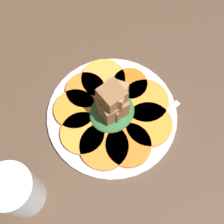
% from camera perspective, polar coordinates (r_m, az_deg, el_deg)
% --- Properties ---
extents(table_slab, '(1.20, 1.20, 0.02)m').
position_cam_1_polar(table_slab, '(0.64, 0.00, -1.08)').
color(table_slab, '#4C3828').
rests_on(table_slab, ground).
extents(plate, '(0.26, 0.26, 0.01)m').
position_cam_1_polar(plate, '(0.62, 0.00, -0.56)').
color(plate, silver).
rests_on(plate, table_slab).
extents(carrot_slice_0, '(0.08, 0.08, 0.01)m').
position_cam_1_polar(carrot_slice_0, '(0.62, -6.74, 0.51)').
color(carrot_slice_0, orange).
rests_on(carrot_slice_0, plate).
extents(carrot_slice_1, '(0.09, 0.09, 0.01)m').
position_cam_1_polar(carrot_slice_1, '(0.60, -5.41, -3.88)').
color(carrot_slice_1, orange).
rests_on(carrot_slice_1, plate).
extents(carrot_slice_2, '(0.09, 0.09, 0.01)m').
position_cam_1_polar(carrot_slice_2, '(0.59, -1.47, -6.29)').
color(carrot_slice_2, orange).
rests_on(carrot_slice_2, plate).
extents(carrot_slice_3, '(0.09, 0.09, 0.01)m').
position_cam_1_polar(carrot_slice_3, '(0.59, 3.01, -6.05)').
color(carrot_slice_3, orange).
rests_on(carrot_slice_3, plate).
extents(carrot_slice_4, '(0.09, 0.09, 0.01)m').
position_cam_1_polar(carrot_slice_4, '(0.61, 6.74, -2.26)').
color(carrot_slice_4, orange).
rests_on(carrot_slice_4, plate).
extents(carrot_slice_5, '(0.09, 0.09, 0.01)m').
position_cam_1_polar(carrot_slice_5, '(0.63, 6.08, 2.01)').
color(carrot_slice_5, orange).
rests_on(carrot_slice_5, plate).
extents(carrot_slice_6, '(0.07, 0.07, 0.01)m').
position_cam_1_polar(carrot_slice_6, '(0.64, 3.27, 5.12)').
color(carrot_slice_6, orange).
rests_on(carrot_slice_6, plate).
extents(carrot_slice_7, '(0.09, 0.09, 0.01)m').
position_cam_1_polar(carrot_slice_7, '(0.65, -1.60, 6.04)').
color(carrot_slice_7, '#F99539').
rests_on(carrot_slice_7, plate).
extents(carrot_slice_8, '(0.08, 0.08, 0.01)m').
position_cam_1_polar(carrot_slice_8, '(0.64, -4.85, 3.95)').
color(carrot_slice_8, orange).
rests_on(carrot_slice_8, plate).
extents(center_pile, '(0.09, 0.08, 0.10)m').
position_cam_1_polar(center_pile, '(0.58, 0.04, 1.38)').
color(center_pile, '#2D6033').
rests_on(center_pile, plate).
extents(fork, '(0.20, 0.02, 0.00)m').
position_cam_1_polar(fork, '(0.60, 5.40, -4.14)').
color(fork, silver).
rests_on(fork, plate).
extents(water_glass, '(0.08, 0.08, 0.11)m').
position_cam_1_polar(water_glass, '(0.56, -17.04, -13.66)').
color(water_glass, silver).
rests_on(water_glass, table_slab).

